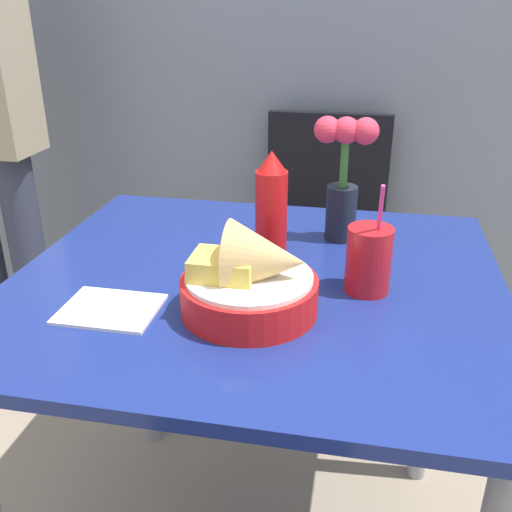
{
  "coord_description": "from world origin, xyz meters",
  "views": [
    {
      "loc": [
        0.18,
        -0.94,
        1.24
      ],
      "look_at": [
        0.01,
        -0.04,
        0.82
      ],
      "focal_mm": 40.0,
      "sensor_mm": 36.0,
      "label": 1
    }
  ],
  "objects_px": {
    "ketchup_bottle": "(271,205)",
    "chair_far_window": "(323,231)",
    "drink_cup": "(368,262)",
    "flower_vase": "(344,173)",
    "food_basket": "(253,280)"
  },
  "relations": [
    {
      "from": "chair_far_window",
      "to": "flower_vase",
      "type": "height_order",
      "value": "flower_vase"
    },
    {
      "from": "food_basket",
      "to": "flower_vase",
      "type": "distance_m",
      "value": 0.38
    },
    {
      "from": "ketchup_bottle",
      "to": "chair_far_window",
      "type": "bearing_deg",
      "value": 85.56
    },
    {
      "from": "drink_cup",
      "to": "flower_vase",
      "type": "relative_size",
      "value": 0.78
    },
    {
      "from": "ketchup_bottle",
      "to": "drink_cup",
      "type": "distance_m",
      "value": 0.24
    },
    {
      "from": "drink_cup",
      "to": "food_basket",
      "type": "bearing_deg",
      "value": -148.29
    },
    {
      "from": "drink_cup",
      "to": "flower_vase",
      "type": "bearing_deg",
      "value": 104.86
    },
    {
      "from": "chair_far_window",
      "to": "ketchup_bottle",
      "type": "relative_size",
      "value": 4.27
    },
    {
      "from": "flower_vase",
      "to": "ketchup_bottle",
      "type": "bearing_deg",
      "value": -142.31
    },
    {
      "from": "ketchup_bottle",
      "to": "flower_vase",
      "type": "distance_m",
      "value": 0.18
    },
    {
      "from": "flower_vase",
      "to": "food_basket",
      "type": "bearing_deg",
      "value": -109.33
    },
    {
      "from": "food_basket",
      "to": "flower_vase",
      "type": "xyz_separation_m",
      "value": [
        0.12,
        0.35,
        0.09
      ]
    },
    {
      "from": "chair_far_window",
      "to": "food_basket",
      "type": "xyz_separation_m",
      "value": [
        -0.04,
        -0.96,
        0.28
      ]
    },
    {
      "from": "food_basket",
      "to": "ketchup_bottle",
      "type": "bearing_deg",
      "value": 92.94
    },
    {
      "from": "ketchup_bottle",
      "to": "drink_cup",
      "type": "bearing_deg",
      "value": -33.49
    }
  ]
}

